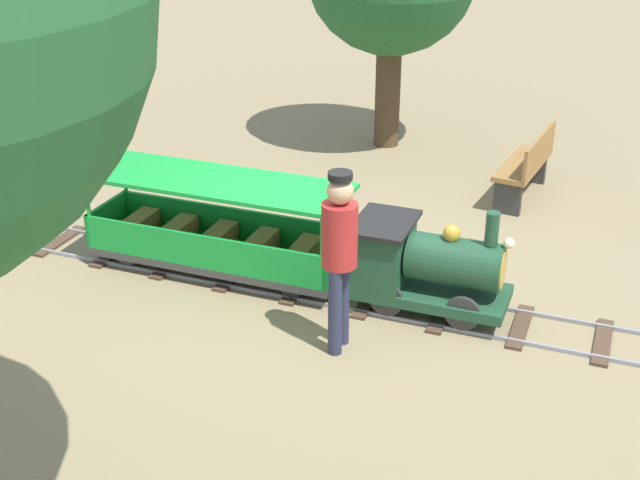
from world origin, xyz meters
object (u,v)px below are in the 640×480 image
(passenger_car, at_px, (217,235))
(conductor_person, at_px, (339,248))
(park_bench, at_px, (527,166))
(locomotive, at_px, (422,264))

(passenger_car, bearing_deg, conductor_person, 61.38)
(park_bench, bearing_deg, conductor_person, -13.77)
(conductor_person, bearing_deg, locomotive, 150.70)
(locomotive, bearing_deg, passenger_car, -90.00)
(locomotive, bearing_deg, conductor_person, -29.30)
(passenger_car, relative_size, conductor_person, 1.67)
(locomotive, height_order, passenger_car, locomotive)
(locomotive, bearing_deg, park_bench, 171.17)
(conductor_person, height_order, park_bench, conductor_person)
(conductor_person, xyz_separation_m, park_bench, (-3.97, 0.97, -0.54))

